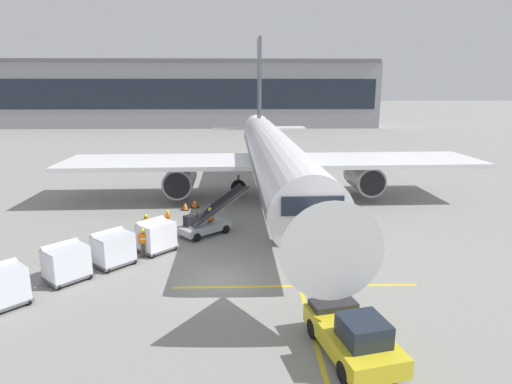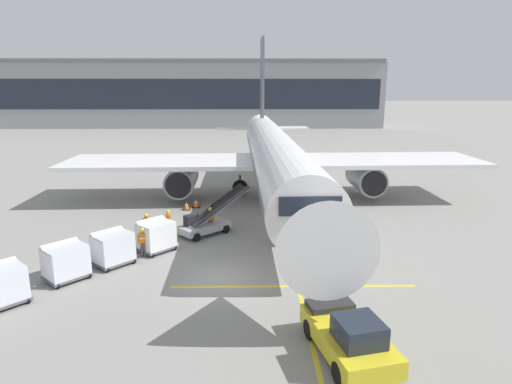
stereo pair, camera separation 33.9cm
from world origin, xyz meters
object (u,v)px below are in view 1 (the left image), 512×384
Objects in this scene: parked_airplane at (273,155)px; baggage_cart_fourth at (0,286)px; ground_crew_by_loader at (168,221)px; safety_cone_wingtip at (195,203)px; baggage_cart_second at (113,248)px; pushback_tug at (353,335)px; belt_loader at (207,221)px; baggage_cart_lead at (156,235)px; baggage_cart_third at (66,262)px; ground_crew_wingwalker at (143,241)px; ground_crew_marshaller at (146,225)px; safety_cone_engine_keepout at (185,206)px; ground_crew_by_carts at (210,218)px.

parked_airplane reaches higher than baggage_cart_fourth.
ground_crew_by_loader is 2.39× the size of safety_cone_wingtip.
baggage_cart_second is 0.54× the size of pushback_tug.
parked_airplane is at bearing 62.77° from belt_loader.
pushback_tug is (9.15, -10.51, -0.17)m from baggage_cart_lead.
baggage_cart_second is at bearing 46.56° from baggage_cart_third.
ground_crew_marshaller is at bearing 99.06° from ground_crew_wingwalker.
ground_crew_by_loader is 2.70× the size of safety_cone_engine_keepout.
baggage_cart_third is 0.54× the size of pushback_tug.
belt_loader is 6.96m from baggage_cart_second.
baggage_cart_second is 1.00× the size of baggage_cart_fourth.
pushback_tug reaches higher than ground_crew_by_carts.
safety_cone_engine_keepout is (2.45, 10.90, -0.69)m from baggage_cart_second.
ground_crew_by_loader is 6.90m from safety_cone_wingtip.
ground_crew_by_loader is at bearing -127.06° from parked_airplane.
safety_cone_engine_keepout is at bearing 77.92° from ground_crew_marshaller.
ground_crew_wingwalker is at bearing -129.25° from ground_crew_by_carts.
baggage_cart_third is 14.47m from pushback_tug.
pushback_tug is at bearing -50.77° from ground_crew_marshaller.
ground_crew_marshaller and ground_crew_wingwalker have the same top height.
baggage_cart_fourth is 9.55m from ground_crew_marshaller.
baggage_cart_lead is 1.46× the size of ground_crew_by_loader.
safety_cone_wingtip is at bearing 82.82° from baggage_cart_lead.
baggage_cart_third is at bearing -133.68° from baggage_cart_lead.
ground_crew_wingwalker is at bearing -119.88° from baggage_cart_lead.
ground_crew_by_carts is 4.19m from ground_crew_marshaller.
parked_airplane is 7.95m from safety_cone_wingtip.
belt_loader is 6.22m from safety_cone_engine_keepout.
baggage_cart_fourth is at bearing -111.39° from safety_cone_engine_keepout.
parked_airplane is 23.48m from baggage_cart_fourth.
baggage_cart_third is 9.84m from ground_crew_by_carts.
ground_crew_by_carts is (-6.20, 13.85, 0.17)m from pushback_tug.
parked_airplane reaches higher than ground_crew_wingwalker.
parked_airplane is at bearing 55.46° from baggage_cart_third.
baggage_cart_second is 3.50× the size of safety_cone_wingtip.
safety_cone_wingtip is (-7.94, 20.13, -0.47)m from pushback_tug.
parked_airplane is 71.66× the size of safety_cone_engine_keepout.
ground_crew_wingwalker is at bearing 135.26° from pushback_tug.
ground_crew_wingwalker is (0.45, -2.81, 0.00)m from ground_crew_marshaller.
baggage_cart_lead reaches higher than safety_cone_wingtip.
baggage_cart_third is 3.18m from baggage_cart_fourth.
baggage_cart_lead is at bearing -131.45° from ground_crew_by_carts.
ground_crew_marshaller is at bearing 117.16° from baggage_cart_lead.
baggage_cart_fourth is 3.95× the size of safety_cone_engine_keepout.
parked_airplane reaches higher than safety_cone_wingtip.
ground_crew_by_loader reaches higher than safety_cone_wingtip.
safety_cone_wingtip is at bearing 74.20° from ground_crew_marshaller.
ground_crew_by_carts is at bearing -74.46° from safety_cone_wingtip.
safety_cone_wingtip is (0.69, 0.72, 0.04)m from safety_cone_engine_keepout.
baggage_cart_third is 1.46× the size of ground_crew_by_loader.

